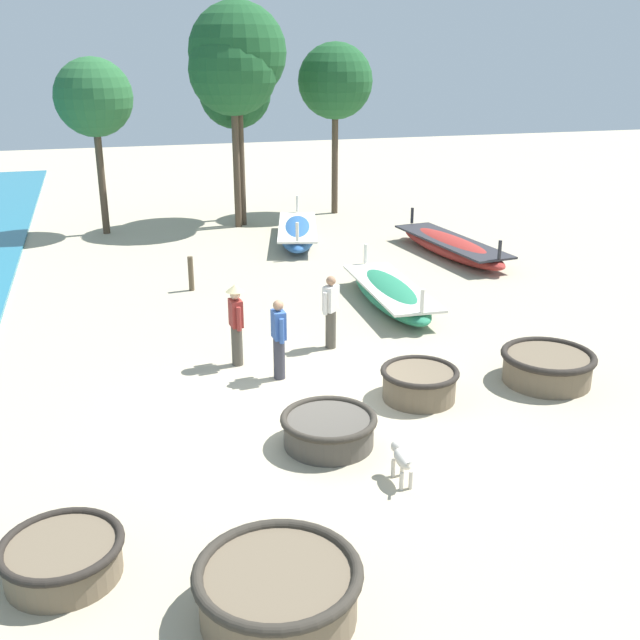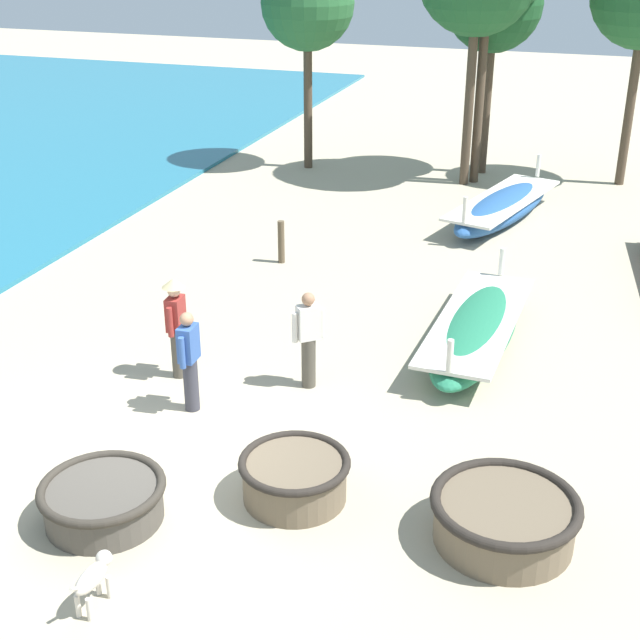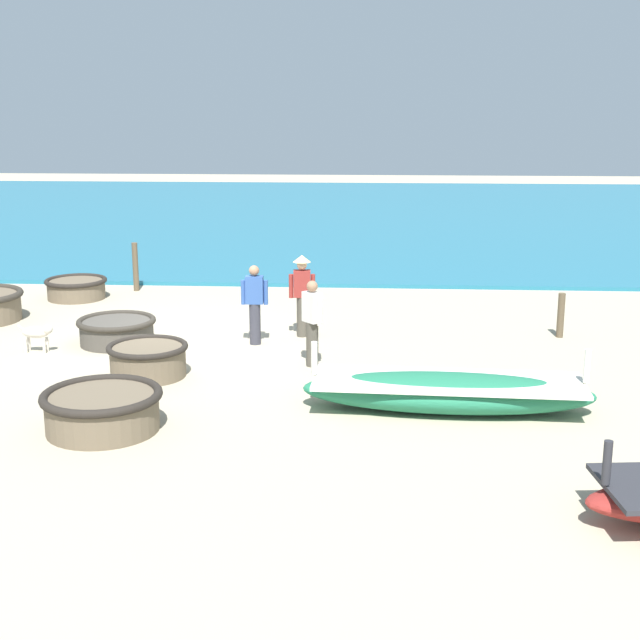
{
  "view_description": "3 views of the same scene",
  "coord_description": "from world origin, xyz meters",
  "px_view_note": "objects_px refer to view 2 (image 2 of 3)",
  "views": [
    {
      "loc": [
        -3.18,
        -11.3,
        5.9
      ],
      "look_at": [
        0.88,
        2.35,
        0.77
      ],
      "focal_mm": 42.0,
      "sensor_mm": 36.0,
      "label": 1
    },
    {
      "loc": [
        5.23,
        -8.81,
        6.75
      ],
      "look_at": [
        1.13,
        3.5,
        0.76
      ],
      "focal_mm": 50.0,
      "sensor_mm": 36.0,
      "label": 2
    },
    {
      "loc": [
        16.58,
        3.75,
        4.7
      ],
      "look_at": [
        0.68,
        2.79,
        0.72
      ],
      "focal_mm": 50.0,
      "sensor_mm": 36.0,
      "label": 3
    }
  ],
  "objects_px": {
    "tree_leftmost": "(307,4)",
    "coracle_tilted": "(504,517)",
    "fisherman_standing_left": "(176,321)",
    "coracle_front_right": "(103,500)",
    "tree_rightmost": "(494,4)",
    "long_boat_red_hull": "(477,329)",
    "fisherman_with_hat": "(308,337)",
    "fisherman_hauling": "(189,359)",
    "mooring_post_inland": "(281,242)",
    "long_boat_blue_hull": "(503,207)",
    "coracle_upturned": "(295,477)",
    "dog": "(94,577)"
  },
  "relations": [
    {
      "from": "long_boat_red_hull",
      "to": "tree_rightmost",
      "type": "relative_size",
      "value": 0.78
    },
    {
      "from": "mooring_post_inland",
      "to": "tree_leftmost",
      "type": "relative_size",
      "value": 0.16
    },
    {
      "from": "fisherman_hauling",
      "to": "tree_rightmost",
      "type": "height_order",
      "value": "tree_rightmost"
    },
    {
      "from": "fisherman_standing_left",
      "to": "mooring_post_inland",
      "type": "xyz_separation_m",
      "value": [
        -0.24,
        5.21,
        -0.5
      ]
    },
    {
      "from": "tree_rightmost",
      "to": "tree_leftmost",
      "type": "bearing_deg",
      "value": -167.91
    },
    {
      "from": "coracle_front_right",
      "to": "dog",
      "type": "relative_size",
      "value": 2.24
    },
    {
      "from": "coracle_upturned",
      "to": "long_boat_red_hull",
      "type": "distance_m",
      "value": 5.25
    },
    {
      "from": "coracle_front_right",
      "to": "fisherman_with_hat",
      "type": "relative_size",
      "value": 0.98
    },
    {
      "from": "coracle_upturned",
      "to": "fisherman_standing_left",
      "type": "distance_m",
      "value": 3.81
    },
    {
      "from": "coracle_front_right",
      "to": "fisherman_standing_left",
      "type": "distance_m",
      "value": 3.74
    },
    {
      "from": "long_boat_red_hull",
      "to": "fisherman_standing_left",
      "type": "bearing_deg",
      "value": -148.83
    },
    {
      "from": "tree_leftmost",
      "to": "coracle_front_right",
      "type": "bearing_deg",
      "value": -79.56
    },
    {
      "from": "fisherman_hauling",
      "to": "mooring_post_inland",
      "type": "xyz_separation_m",
      "value": [
        -0.88,
        6.08,
        -0.38
      ]
    },
    {
      "from": "fisherman_hauling",
      "to": "fisherman_standing_left",
      "type": "xyz_separation_m",
      "value": [
        -0.65,
        0.87,
        0.12
      ]
    },
    {
      "from": "fisherman_standing_left",
      "to": "tree_leftmost",
      "type": "xyz_separation_m",
      "value": [
        -2.19,
        12.56,
        3.49
      ]
    },
    {
      "from": "fisherman_standing_left",
      "to": "coracle_front_right",
      "type": "bearing_deg",
      "value": -77.64
    },
    {
      "from": "coracle_upturned",
      "to": "long_boat_red_hull",
      "type": "bearing_deg",
      "value": 73.99
    },
    {
      "from": "coracle_upturned",
      "to": "mooring_post_inland",
      "type": "bearing_deg",
      "value": 111.85
    },
    {
      "from": "fisherman_hauling",
      "to": "tree_leftmost",
      "type": "bearing_deg",
      "value": 101.92
    },
    {
      "from": "mooring_post_inland",
      "to": "tree_leftmost",
      "type": "bearing_deg",
      "value": 104.87
    },
    {
      "from": "coracle_tilted",
      "to": "fisherman_standing_left",
      "type": "relative_size",
      "value": 1.05
    },
    {
      "from": "coracle_front_right",
      "to": "long_boat_blue_hull",
      "type": "xyz_separation_m",
      "value": [
        2.98,
        13.06,
        0.05
      ]
    },
    {
      "from": "coracle_tilted",
      "to": "coracle_upturned",
      "type": "distance_m",
      "value": 2.6
    },
    {
      "from": "long_boat_red_hull",
      "to": "dog",
      "type": "bearing_deg",
      "value": -110.51
    },
    {
      "from": "long_boat_blue_hull",
      "to": "tree_leftmost",
      "type": "distance_m",
      "value": 7.87
    },
    {
      "from": "tree_rightmost",
      "to": "dog",
      "type": "bearing_deg",
      "value": -93.54
    },
    {
      "from": "fisherman_standing_left",
      "to": "mooring_post_inland",
      "type": "height_order",
      "value": "fisherman_standing_left"
    },
    {
      "from": "long_boat_red_hull",
      "to": "fisherman_with_hat",
      "type": "distance_m",
      "value": 3.21
    },
    {
      "from": "long_boat_red_hull",
      "to": "dog",
      "type": "distance_m",
      "value": 8.01
    },
    {
      "from": "fisherman_with_hat",
      "to": "tree_leftmost",
      "type": "relative_size",
      "value": 0.27
    },
    {
      "from": "coracle_tilted",
      "to": "fisherman_with_hat",
      "type": "distance_m",
      "value": 4.44
    },
    {
      "from": "coracle_upturned",
      "to": "tree_leftmost",
      "type": "height_order",
      "value": "tree_leftmost"
    },
    {
      "from": "dog",
      "to": "fisherman_hauling",
      "type": "bearing_deg",
      "value": 101.61
    },
    {
      "from": "coracle_tilted",
      "to": "tree_rightmost",
      "type": "relative_size",
      "value": 0.3
    },
    {
      "from": "coracle_front_right",
      "to": "tree_rightmost",
      "type": "bearing_deg",
      "value": 83.91
    },
    {
      "from": "coracle_upturned",
      "to": "coracle_front_right",
      "type": "bearing_deg",
      "value": -151.0
    },
    {
      "from": "tree_leftmost",
      "to": "coracle_tilted",
      "type": "bearing_deg",
      "value": -63.1
    },
    {
      "from": "long_boat_blue_hull",
      "to": "coracle_tilted",
      "type": "bearing_deg",
      "value": -82.02
    },
    {
      "from": "fisherman_hauling",
      "to": "tree_leftmost",
      "type": "height_order",
      "value": "tree_leftmost"
    },
    {
      "from": "coracle_front_right",
      "to": "tree_rightmost",
      "type": "height_order",
      "value": "tree_rightmost"
    },
    {
      "from": "coracle_tilted",
      "to": "long_boat_blue_hull",
      "type": "height_order",
      "value": "long_boat_blue_hull"
    },
    {
      "from": "fisherman_with_hat",
      "to": "dog",
      "type": "bearing_deg",
      "value": -96.23
    },
    {
      "from": "coracle_tilted",
      "to": "tree_leftmost",
      "type": "bearing_deg",
      "value": 116.9
    },
    {
      "from": "tree_leftmost",
      "to": "tree_rightmost",
      "type": "height_order",
      "value": "tree_rightmost"
    },
    {
      "from": "dog",
      "to": "mooring_post_inland",
      "type": "distance_m",
      "value": 10.27
    },
    {
      "from": "coracle_upturned",
      "to": "tree_rightmost",
      "type": "xyz_separation_m",
      "value": [
        -0.21,
        16.05,
        4.19
      ]
    },
    {
      "from": "fisherman_with_hat",
      "to": "tree_rightmost",
      "type": "height_order",
      "value": "tree_rightmost"
    },
    {
      "from": "coracle_tilted",
      "to": "fisherman_hauling",
      "type": "xyz_separation_m",
      "value": [
        -4.79,
        1.6,
        0.51
      ]
    },
    {
      "from": "tree_rightmost",
      "to": "long_boat_red_hull",
      "type": "bearing_deg",
      "value": -81.41
    },
    {
      "from": "mooring_post_inland",
      "to": "coracle_tilted",
      "type": "bearing_deg",
      "value": -53.54
    }
  ]
}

